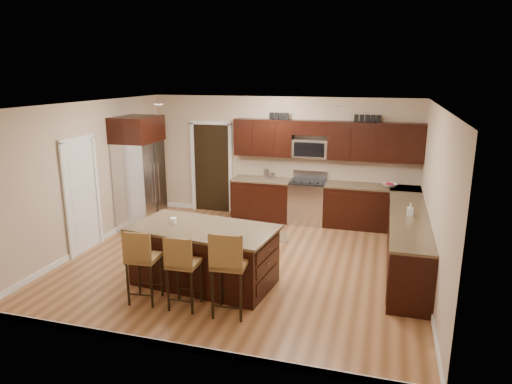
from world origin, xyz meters
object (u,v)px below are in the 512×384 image
(refrigerator, at_px, (140,172))
(stool_left, at_px, (141,258))
(stool_right, at_px, (228,264))
(island, at_px, (204,257))
(range, at_px, (307,202))
(stool_mid, at_px, (182,264))

(refrigerator, bearing_deg, stool_left, -60.11)
(stool_right, bearing_deg, island, 125.35)
(range, xyz_separation_m, refrigerator, (-3.30, -1.31, 0.73))
(island, xyz_separation_m, stool_mid, (0.03, -0.84, 0.24))
(range, xyz_separation_m, stool_left, (-1.61, -4.26, 0.21))
(range, relative_size, stool_mid, 1.03)
(range, bearing_deg, stool_mid, -103.11)
(island, distance_m, stool_right, 1.15)
(island, distance_m, stool_left, 1.06)
(stool_mid, bearing_deg, stool_left, 178.10)
(island, xyz_separation_m, refrigerator, (-2.28, 2.10, 0.78))
(island, height_order, stool_left, stool_left)
(stool_mid, bearing_deg, stool_right, -2.59)
(range, distance_m, stool_right, 4.29)
(stool_left, xyz_separation_m, stool_mid, (0.62, 0.00, -0.01))
(island, bearing_deg, stool_right, -43.88)
(island, height_order, refrigerator, refrigerator)
(stool_right, distance_m, refrigerator, 4.22)
(stool_left, distance_m, stool_mid, 0.62)
(range, height_order, stool_left, range)
(range, relative_size, island, 0.48)
(island, relative_size, stool_left, 2.10)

